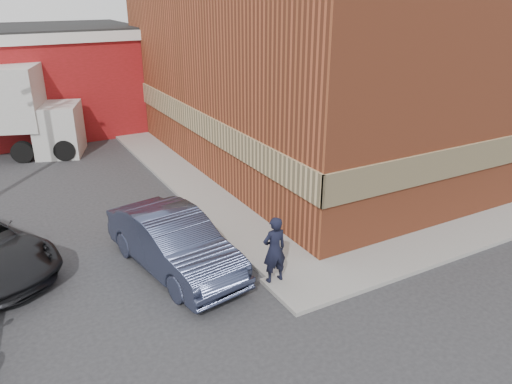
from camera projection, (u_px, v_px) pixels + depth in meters
ground at (275, 278)px, 13.89m from camera, size 90.00×90.00×0.00m
brick_building at (333, 53)px, 23.21m from camera, size 14.25×18.25×9.36m
sidewalk_south at (483, 229)px, 16.52m from camera, size 16.00×1.80×0.12m
sidewalk_west at (179, 174)px, 21.41m from camera, size 1.80×18.00×0.12m
man at (274, 250)px, 13.20m from camera, size 0.69×0.46×1.88m
sedan at (174, 243)px, 14.01m from camera, size 2.64×5.36×1.69m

